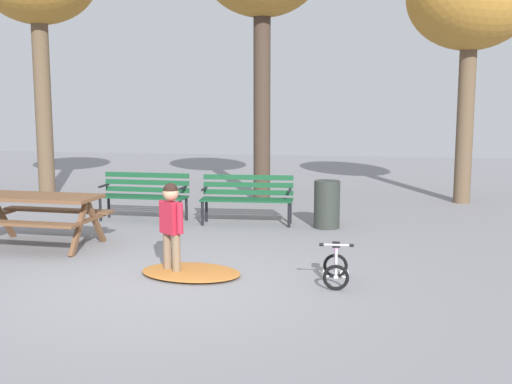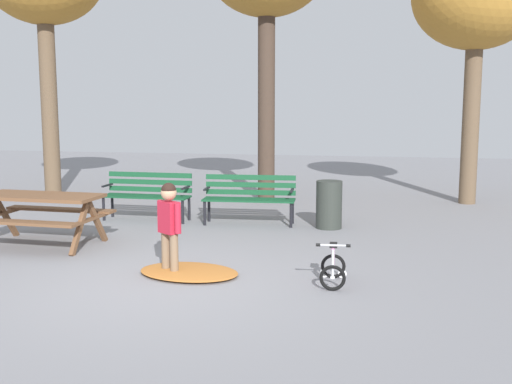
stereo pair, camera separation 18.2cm
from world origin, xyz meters
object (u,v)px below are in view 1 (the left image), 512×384
object	(u,v)px
picnic_table	(38,207)
park_bench_far_left	(145,192)
child_standing	(171,221)
kids_bicycle	(336,267)
trash_bin	(327,204)
park_bench_left	(247,195)

from	to	relation	value
picnic_table	park_bench_far_left	distance (m)	2.40
child_standing	picnic_table	bearing A→B (deg)	154.37
picnic_table	child_standing	world-z (taller)	child_standing
picnic_table	kids_bicycle	size ratio (longest dim) A/B	3.23
picnic_table	child_standing	xyz separation A→B (m)	(2.41, -1.16, 0.09)
park_bench_far_left	trash_bin	bearing A→B (deg)	-2.39
picnic_table	trash_bin	xyz separation A→B (m)	(4.11, 2.11, -0.19)
child_standing	park_bench_far_left	bearing A→B (deg)	114.97
trash_bin	child_standing	bearing A→B (deg)	-117.52
park_bench_far_left	child_standing	xyz separation A→B (m)	(1.59, -3.41, 0.17)
kids_bicycle	park_bench_left	bearing A→B (deg)	116.60
park_bench_far_left	kids_bicycle	world-z (taller)	park_bench_far_left
park_bench_far_left	child_standing	distance (m)	3.76
picnic_table	trash_bin	bearing A→B (deg)	27.21
child_standing	park_bench_left	bearing A→B (deg)	84.85
child_standing	trash_bin	size ratio (longest dim) A/B	1.42
picnic_table	child_standing	bearing A→B (deg)	-25.63
park_bench_left	kids_bicycle	size ratio (longest dim) A/B	2.82
park_bench_far_left	picnic_table	bearing A→B (deg)	-110.04
picnic_table	park_bench_far_left	world-z (taller)	park_bench_far_left
picnic_table	child_standing	distance (m)	2.67
child_standing	trash_bin	distance (m)	3.70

